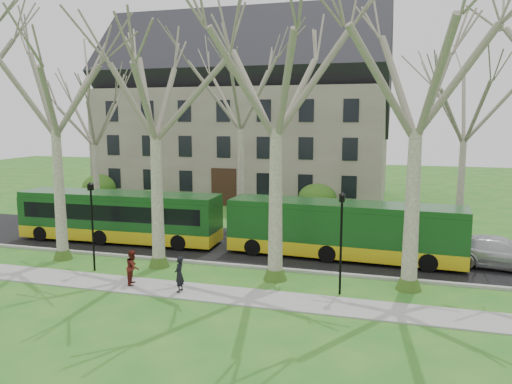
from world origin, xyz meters
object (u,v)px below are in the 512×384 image
bus_lead (119,216)px  bus_follow (343,229)px  pedestrian_b (133,267)px  pedestrian_a (179,274)px  sedan (501,253)px

bus_lead → bus_follow: bus_follow is taller
bus_follow → pedestrian_b: 11.03m
bus_lead → pedestrian_a: 10.14m
sedan → pedestrian_b: size_ratio=3.38×
bus_follow → sedan: (7.73, 0.31, -0.78)m
bus_lead → pedestrian_a: size_ratio=7.89×
sedan → pedestrian_a: bearing=128.0°
bus_follow → sedan: bearing=5.2°
bus_lead → bus_follow: 13.34m
bus_follow → pedestrian_b: bus_follow is taller
bus_follow → sedan: size_ratio=2.34×
sedan → pedestrian_b: 17.83m
bus_lead → pedestrian_a: bearing=-46.7°
bus_follow → pedestrian_a: (-6.17, -7.23, -0.76)m
bus_lead → sedan: (21.07, 0.40, -0.77)m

